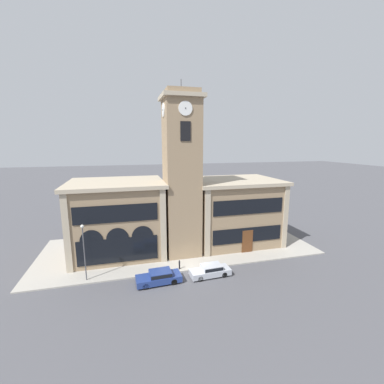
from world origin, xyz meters
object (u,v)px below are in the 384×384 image
Objects in this scene: street_lamp at (84,244)px; bollard at (179,265)px; parked_car_near at (159,277)px; parked_car_mid at (211,270)px.

street_lamp reaches higher than bollard.
parked_car_near reaches higher than parked_car_mid.
parked_car_near is at bearing -2.87° from parked_car_mid.
bollard is (-3.06, 2.14, -0.00)m from parked_car_mid.
parked_car_mid is (5.67, -0.00, -0.02)m from parked_car_near.
parked_car_mid is at bearing -34.95° from bollard.
parked_car_near is at bearing -140.73° from bollard.
street_lamp is at bearing -20.07° from parked_car_near.
street_lamp reaches higher than parked_car_mid.
parked_car_mid is at bearing 177.13° from parked_car_near.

